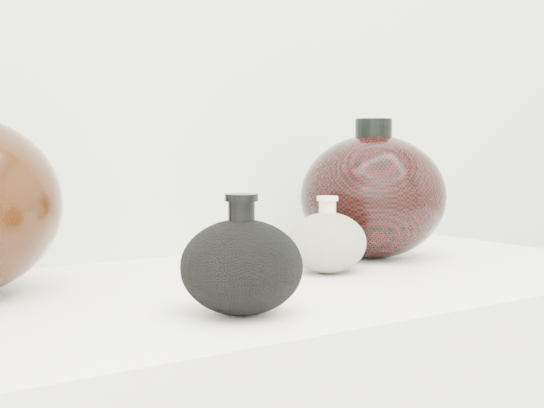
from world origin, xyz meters
TOP-DOWN VIEW (x-y plane):
  - black_gourd_vase at (-0.05, 0.81)m, footprint 0.15×0.15m
  - cream_gourd_vase at (0.17, 0.95)m, footprint 0.13×0.13m
  - right_round_pot at (0.31, 1.02)m, footprint 0.24×0.24m

SIDE VIEW (x-z plane):
  - cream_gourd_vase at x=0.17m, z-range 0.89..0.99m
  - black_gourd_vase at x=-0.05m, z-range 0.89..1.01m
  - right_round_pot at x=0.31m, z-range 0.89..1.09m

